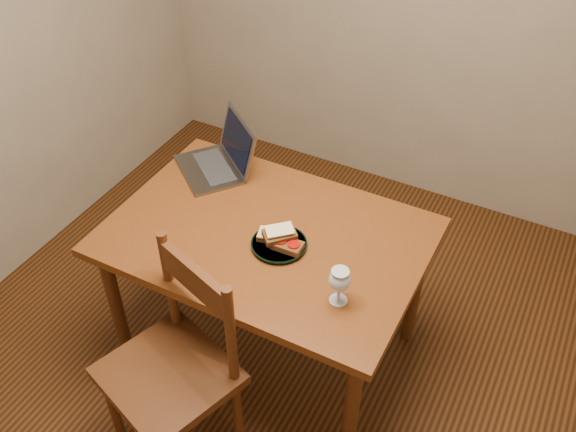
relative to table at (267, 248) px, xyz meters
The scene contains 9 objects.
floor 0.68m from the table, 32.88° to the right, with size 3.20×3.20×0.02m, color black.
table is the anchor object (origin of this frame).
chair 0.61m from the table, 97.56° to the right, with size 0.58×0.56×0.49m.
plate 0.13m from the table, 27.94° to the right, with size 0.23×0.23×0.02m, color black.
sandwich_cheese 0.13m from the table, 36.42° to the right, with size 0.11×0.07×0.04m, color #381E0C, non-canonical shape.
sandwich_tomato 0.19m from the table, 23.46° to the right, with size 0.12×0.07×0.04m, color #381E0C, non-canonical shape.
sandwich_top 0.18m from the table, 24.93° to the right, with size 0.13×0.08×0.04m, color #381E0C, non-canonical shape.
milk_glass 0.49m from the table, 25.66° to the right, with size 0.08×0.08×0.16m, color white, non-canonical shape.
laptop 0.53m from the table, 142.90° to the left, with size 0.45×0.45×0.24m.
Camera 1 is at (0.88, -1.62, 2.53)m, focal length 40.00 mm.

